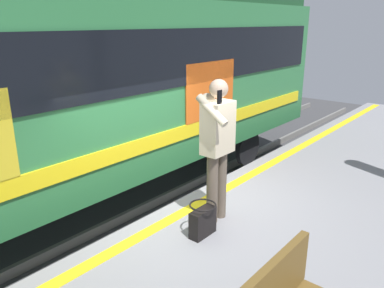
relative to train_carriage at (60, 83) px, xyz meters
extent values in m
plane|color=#3D3D3F|center=(-0.30, 2.20, -2.43)|extent=(26.27, 26.27, 0.00)
cube|color=yellow|center=(-0.30, 2.50, -1.45)|extent=(17.16, 0.16, 0.01)
cube|color=slate|center=(-0.30, 0.71, -2.35)|extent=(22.77, 0.08, 0.16)
cube|color=slate|center=(-0.30, -0.72, -2.35)|extent=(22.77, 0.08, 0.16)
cube|color=#2D723F|center=(0.00, -0.01, -0.10)|extent=(12.16, 2.75, 2.75)
cube|color=black|center=(0.00, 1.38, 0.38)|extent=(11.55, 0.03, 0.90)
cube|color=yellow|center=(0.00, 1.38, -0.86)|extent=(11.55, 0.03, 0.24)
cube|color=#D85919|center=(-2.13, 1.39, -0.24)|extent=(1.37, 0.02, 1.01)
cylinder|color=black|center=(-3.95, 1.09, -1.85)|extent=(0.84, 0.12, 0.84)
cylinder|color=black|center=(-3.95, -1.10, -1.85)|extent=(0.84, 0.12, 0.84)
cylinder|color=brown|center=(-0.33, 2.93, -1.01)|extent=(0.14, 0.14, 0.89)
cylinder|color=brown|center=(-0.15, 2.93, -1.01)|extent=(0.14, 0.14, 0.89)
cube|color=beige|center=(-0.24, 2.93, -0.26)|extent=(0.40, 0.24, 0.62)
sphere|color=beige|center=(-0.24, 2.77, 0.03)|extent=(0.20, 0.20, 0.20)
sphere|color=beige|center=(-0.24, 2.93, 0.20)|extent=(0.22, 0.22, 0.22)
cylinder|color=beige|center=(-0.49, 2.93, -0.32)|extent=(0.09, 0.09, 0.56)
cylinder|color=beige|center=(-0.01, 3.01, 0.00)|extent=(0.09, 0.42, 0.33)
cube|color=black|center=(-0.01, 3.11, 0.16)|extent=(0.07, 0.02, 0.15)
cube|color=black|center=(0.18, 3.04, -1.29)|extent=(0.35, 0.14, 0.33)
torus|color=black|center=(0.18, 3.04, -1.07)|extent=(0.31, 0.31, 0.02)
camera|label=1|loc=(3.26, 5.46, 0.93)|focal=35.64mm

